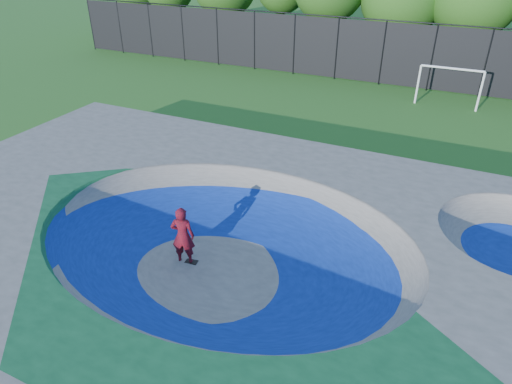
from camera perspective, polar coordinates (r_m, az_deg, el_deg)
ground at (r=13.65m, az=-3.89°, el=-10.09°), size 120.00×120.00×0.00m
skate_deck at (r=13.18m, az=-4.00°, el=-7.59°), size 22.00×14.00×1.50m
skater at (r=13.63m, az=-9.13°, el=-5.44°), size 0.80×0.65×1.91m
skateboard at (r=14.18m, az=-8.83°, el=-8.52°), size 0.81×0.35×0.05m
soccer_goal at (r=28.19m, az=23.10°, el=12.77°), size 3.42×0.12×2.26m
fence at (r=31.23m, az=15.57°, el=16.52°), size 48.09×0.09×4.04m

